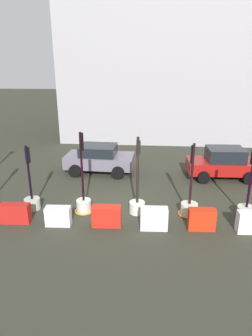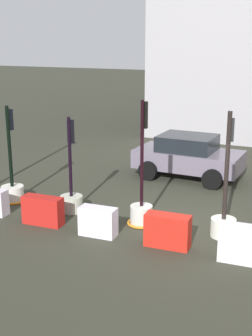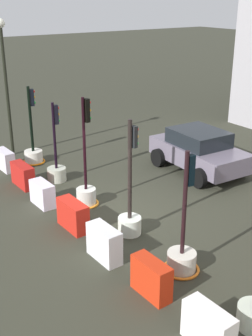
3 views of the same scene
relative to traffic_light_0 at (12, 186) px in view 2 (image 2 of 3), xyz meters
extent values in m
plane|color=#303126|center=(5.62, 0.11, -0.50)|extent=(120.00, 120.00, 0.00)
cylinder|color=silver|center=(0.00, -0.01, -0.26)|extent=(0.72, 0.72, 0.49)
cylinder|color=black|center=(0.00, -0.01, 1.27)|extent=(0.11, 0.11, 2.57)
cube|color=black|center=(-0.03, 0.12, 2.11)|extent=(0.21, 0.19, 0.65)
sphere|color=red|center=(-0.05, 0.21, 2.32)|extent=(0.11, 0.11, 0.11)
sphere|color=orange|center=(-0.05, 0.21, 2.11)|extent=(0.11, 0.11, 0.11)
sphere|color=green|center=(-0.05, 0.21, 1.89)|extent=(0.11, 0.11, 0.11)
torus|color=orange|center=(0.00, -0.01, -0.47)|extent=(0.89, 0.89, 0.06)
cylinder|color=#B3B7A4|center=(2.20, -0.06, -0.26)|extent=(0.67, 0.67, 0.49)
cylinder|color=black|center=(2.20, -0.06, 1.18)|extent=(0.10, 0.10, 2.39)
cube|color=black|center=(2.18, 0.06, 1.92)|extent=(0.18, 0.16, 0.67)
sphere|color=red|center=(2.17, 0.15, 2.15)|extent=(0.10, 0.10, 0.10)
sphere|color=orange|center=(2.17, 0.15, 1.92)|extent=(0.10, 0.10, 0.10)
sphere|color=green|center=(2.17, 0.15, 1.70)|extent=(0.10, 0.10, 0.10)
cylinder|color=beige|center=(4.50, -0.14, -0.23)|extent=(0.62, 0.62, 0.55)
cylinder|color=black|center=(4.50, -0.14, 1.52)|extent=(0.09, 0.09, 2.94)
cube|color=black|center=(4.51, -0.02, 2.57)|extent=(0.17, 0.16, 0.71)
sphere|color=red|center=(4.52, 0.07, 2.81)|extent=(0.10, 0.10, 0.10)
sphere|color=orange|center=(4.52, 0.07, 2.57)|extent=(0.10, 0.10, 0.10)
sphere|color=green|center=(4.52, 0.07, 2.33)|extent=(0.10, 0.10, 0.10)
torus|color=orange|center=(4.50, -0.14, -0.46)|extent=(0.80, 0.80, 0.08)
cylinder|color=silver|center=(6.78, -0.02, -0.26)|extent=(0.66, 0.66, 0.49)
cylinder|color=black|center=(6.78, -0.02, 1.40)|extent=(0.11, 0.11, 2.82)
cube|color=black|center=(6.79, 0.09, 2.33)|extent=(0.18, 0.14, 0.58)
sphere|color=red|center=(6.80, 0.17, 2.52)|extent=(0.10, 0.10, 0.10)
sphere|color=orange|center=(6.80, 0.17, 2.33)|extent=(0.10, 0.10, 0.10)
sphere|color=green|center=(6.80, 0.17, 2.14)|extent=(0.10, 0.10, 0.10)
cube|color=red|center=(1.99, -1.25, -0.10)|extent=(1.17, 0.45, 0.80)
cube|color=silver|center=(3.74, -1.30, -0.12)|extent=(1.00, 0.48, 0.77)
cube|color=red|center=(5.64, -1.21, -0.09)|extent=(1.15, 0.49, 0.84)
cube|color=silver|center=(7.48, -1.29, -0.06)|extent=(1.05, 0.47, 0.90)
cube|color=slate|center=(4.37, 4.82, 0.18)|extent=(3.96, 2.02, 0.68)
cube|color=black|center=(4.30, 4.82, 0.80)|extent=(2.07, 1.72, 0.56)
cylinder|color=black|center=(3.13, 3.87, -0.15)|extent=(0.71, 0.31, 0.70)
cylinder|color=black|center=(3.20, 5.86, -0.15)|extent=(0.71, 0.31, 0.70)
cylinder|color=black|center=(5.54, 3.78, -0.15)|extent=(0.71, 0.31, 0.70)
cylinder|color=black|center=(5.61, 5.77, -0.15)|extent=(0.71, 0.31, 0.70)
camera|label=1|loc=(7.24, -11.31, 5.56)|focal=31.67mm
camera|label=2|loc=(9.05, -11.38, 4.55)|focal=49.68mm
camera|label=3|loc=(15.68, -6.20, 5.79)|focal=46.90mm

